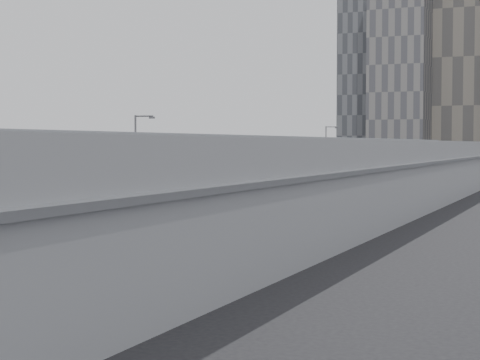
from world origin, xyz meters
The scene contains 16 objects.
sidewalk centered at (9.00, 55.00, 0.06)m, with size 10.00×170.00×0.12m, color gray.
lane_line centered at (-1.50, 55.00, 0.01)m, with size 0.12×160.00×0.02m, color gold.
depot centered at (12.99, 55.00, 3.51)m, with size 12.45×160.40×7.20m.
bus_2 centered at (1.95, 33.77, 1.63)m, with size 3.98×13.42×3.86m.
bus_3 centered at (2.18, 49.21, 1.51)m, with size 2.97×12.31×3.57m.
bus_4 centered at (2.75, 62.86, 1.62)m, with size 3.14×13.21×3.84m.
bus_5 centered at (2.46, 75.18, 1.72)m, with size 3.27×14.04×4.08m.
bus_6 centered at (1.97, 90.04, 1.69)m, with size 3.04×13.69×4.00m.
bus_7 centered at (2.35, 104.77, 1.71)m, with size 3.89×14.05×4.05m.
tree_1 centered at (5.31, 29.40, 3.27)m, with size 2.99×2.99×4.77m.
tree_2 centered at (5.91, 54.52, 3.65)m, with size 1.78×1.78×4.58m.
tree_3 centered at (5.98, 76.18, 3.45)m, with size 1.64×1.64×4.32m.
street_lamp_near centered at (-4.87, 46.31, 5.23)m, with size 2.04×0.22×9.07m.
street_lamp_far centered at (-4.40, 102.72, 5.30)m, with size 2.04×0.22×9.21m.
shipping_container centered at (-5.95, 112.06, 1.35)m, with size 2.33×5.56×2.69m, color #164A26.
suv centered at (-3.94, 127.43, 0.89)m, with size 2.94×6.37×1.77m, color black.
Camera 1 is at (32.16, -16.37, 6.48)m, focal length 60.00 mm.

